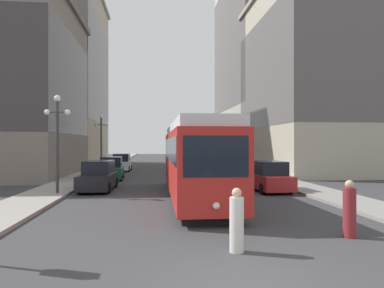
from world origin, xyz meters
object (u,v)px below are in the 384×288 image
object	(u,v)px
parked_car_left_far	(99,177)
lamp_post_left_far	(101,134)
parked_car_right_far	(269,177)
transit_bus	(207,153)
lamp_post_left_near	(57,129)
pedestrian_crossing_far	(349,211)
pedestrian_crossing_near	(237,222)
parked_car_left_mid	(111,169)
parked_car_left_near	(122,163)
streetcar	(194,158)

from	to	relation	value
parked_car_left_far	lamp_post_left_far	distance (m)	15.30
parked_car_left_far	lamp_post_left_far	bearing A→B (deg)	99.26
parked_car_left_far	parked_car_right_far	bearing A→B (deg)	-6.51
transit_bus	parked_car_right_far	size ratio (longest dim) A/B	2.82
parked_car_right_far	lamp_post_left_near	world-z (taller)	lamp_post_left_near
transit_bus	parked_car_right_far	bearing A→B (deg)	-85.77
transit_bus	lamp_post_left_near	distance (m)	19.73
pedestrian_crossing_far	lamp_post_left_far	distance (m)	29.85
pedestrian_crossing_near	lamp_post_left_far	xyz separation A→B (m)	(-7.47, 28.65, 3.05)
parked_car_left_mid	lamp_post_left_near	xyz separation A→B (m)	(-1.90, -9.20, 2.86)
transit_bus	parked_car_left_mid	bearing A→B (deg)	-141.71
transit_bus	parked_car_left_mid	world-z (taller)	transit_bus
parked_car_left_near	parked_car_left_mid	distance (m)	9.67
pedestrian_crossing_near	lamp_post_left_near	size ratio (longest dim) A/B	0.31
parked_car_left_near	pedestrian_crossing_near	bearing A→B (deg)	-78.30
streetcar	transit_bus	world-z (taller)	streetcar
pedestrian_crossing_near	transit_bus	bearing A→B (deg)	76.20
streetcar	parked_car_left_far	world-z (taller)	streetcar
parked_car_left_near	pedestrian_crossing_far	xyz separation A→B (m)	(9.34, -29.19, -0.03)
parked_car_right_far	parked_car_left_far	world-z (taller)	same
transit_bus	pedestrian_crossing_far	bearing A→B (deg)	-90.03
lamp_post_left_far	streetcar	bearing A→B (deg)	-68.55
transit_bus	lamp_post_left_far	bearing A→B (deg)	175.11
pedestrian_crossing_far	streetcar	bearing A→B (deg)	-103.73
parked_car_right_far	streetcar	bearing A→B (deg)	24.20
streetcar	parked_car_right_far	bearing A→B (deg)	26.93
transit_bus	parked_car_left_near	xyz separation A→B (m)	(-8.83, 2.41, -1.10)
parked_car_left_near	transit_bus	bearing A→B (deg)	-13.96
parked_car_right_far	pedestrian_crossing_far	world-z (taller)	parked_car_right_far
lamp_post_left_far	pedestrian_crossing_far	bearing A→B (deg)	-67.76
transit_bus	parked_car_left_far	bearing A→B (deg)	-123.05
parked_car_left_mid	parked_car_right_far	distance (m)	13.33
parked_car_right_far	parked_car_left_far	distance (m)	10.42
parked_car_left_far	lamp_post_left_far	xyz separation A→B (m)	(-1.90, 14.88, 3.00)
parked_car_left_mid	pedestrian_crossing_far	size ratio (longest dim) A/B	2.48
streetcar	parked_car_right_far	world-z (taller)	streetcar
streetcar	lamp_post_left_far	bearing A→B (deg)	111.78
pedestrian_crossing_far	lamp_post_left_near	distance (m)	15.53
parked_car_left_mid	pedestrian_crossing_near	xyz separation A→B (m)	(5.57, -20.69, -0.05)
parked_car_left_far	lamp_post_left_near	distance (m)	4.13
parked_car_right_far	pedestrian_crossing_far	size ratio (longest dim) A/B	2.50
parked_car_right_far	pedestrian_crossing_far	xyz separation A→B (m)	(-0.96, -11.07, -0.03)
transit_bus	lamp_post_left_near	size ratio (longest dim) A/B	2.29
transit_bus	lamp_post_left_near	world-z (taller)	lamp_post_left_near
transit_bus	streetcar	bearing A→B (deg)	-101.55
transit_bus	lamp_post_left_far	size ratio (longest dim) A/B	2.19
lamp_post_left_near	parked_car_left_mid	bearing A→B (deg)	78.34
parked_car_left_mid	transit_bus	bearing A→B (deg)	37.53
pedestrian_crossing_near	pedestrian_crossing_far	size ratio (longest dim) A/B	0.97
parked_car_left_near	pedestrian_crossing_far	world-z (taller)	parked_car_left_near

